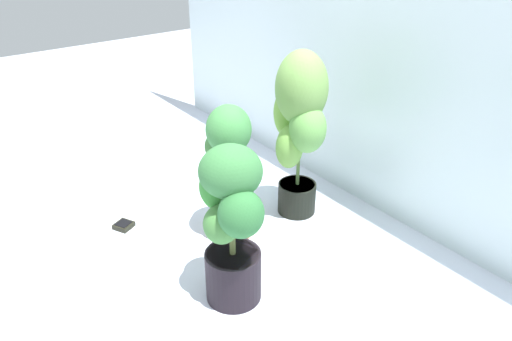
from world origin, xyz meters
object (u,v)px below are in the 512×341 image
Objects in this scene: potted_plant_front_right at (231,219)px; potted_plant_center at (229,161)px; hygrometer_box at (124,225)px; potted_plant_back_center at (299,118)px.

potted_plant_center is (-0.37, 0.24, 0.01)m from potted_plant_front_right.
potted_plant_back_center is at bearing 127.40° from hygrometer_box.
potted_plant_center reaches higher than hygrometer_box.
hygrometer_box is (-0.72, -0.15, -0.36)m from potted_plant_front_right.
potted_plant_back_center is 0.72m from potted_plant_front_right.
potted_plant_front_right is 6.23× the size of hygrometer_box.
potted_plant_back_center reaches higher than hygrometer_box.
potted_plant_back_center is 0.40m from potted_plant_center.
potted_plant_back_center is 0.99m from hygrometer_box.
potted_plant_front_right is 0.44m from potted_plant_center.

